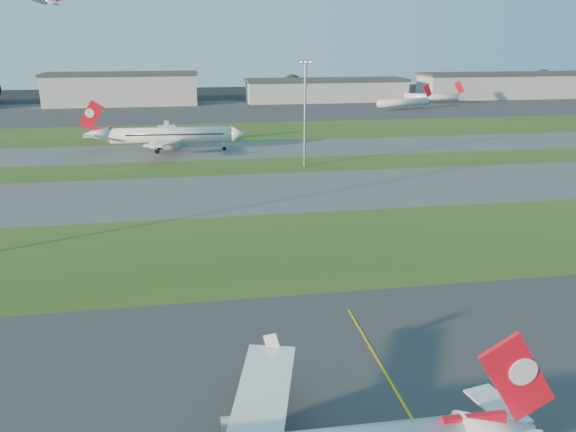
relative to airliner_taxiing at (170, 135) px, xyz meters
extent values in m
cube|color=#2F4F1A|center=(18.84, -81.00, -4.60)|extent=(300.00, 34.00, 0.01)
cube|color=#515154|center=(18.84, -48.00, -4.60)|extent=(300.00, 32.00, 0.01)
cube|color=#2F4F1A|center=(18.84, -23.00, -4.60)|extent=(300.00, 18.00, 0.01)
cube|color=#515154|center=(18.84, -1.00, -4.60)|extent=(300.00, 26.00, 0.01)
cube|color=#2F4F1A|center=(18.84, 32.00, -4.60)|extent=(300.00, 40.00, 0.01)
cube|color=#333335|center=(18.84, 92.00, -4.60)|extent=(400.00, 80.00, 0.01)
cube|color=red|center=(27.82, -130.91, 4.10)|extent=(6.08, 0.41, 7.09)
cube|color=white|center=(11.06, -123.19, -1.14)|extent=(7.65, 14.66, 1.45)
cylinder|color=gray|center=(9.63, -125.23, -2.17)|extent=(3.96, 2.21, 2.15)
cylinder|color=white|center=(0.41, -0.02, 0.13)|extent=(34.04, 6.31, 4.29)
cube|color=red|center=(-20.99, 1.26, 5.88)|extent=(7.33, 0.83, 8.54)
cube|color=white|center=(-0.18, 9.05, -0.43)|extent=(8.09, 17.56, 1.74)
cube|color=white|center=(-1.26, -8.97, -0.43)|extent=(9.91, 17.66, 1.74)
cylinder|color=gray|center=(1.36, 6.47, -1.68)|extent=(4.89, 2.87, 2.59)
cylinder|color=gray|center=(0.58, -6.59, -1.68)|extent=(4.89, 2.87, 2.59)
cylinder|color=white|center=(99.69, 81.43, -1.41)|extent=(26.00, 9.42, 3.20)
cube|color=red|center=(112.30, 84.59, 3.39)|extent=(5.09, 1.55, 6.16)
cylinder|color=white|center=(122.01, 102.61, -1.41)|extent=(25.39, 12.40, 3.20)
cube|color=red|center=(134.12, 97.90, 3.39)|extent=(4.93, 2.15, 6.16)
cylinder|color=gray|center=(33.84, -25.00, 7.89)|extent=(0.60, 0.60, 25.00)
cube|color=gray|center=(33.84, -25.00, 20.79)|extent=(3.20, 0.50, 0.80)
cube|color=#FFF2CC|center=(33.84, -25.00, 20.79)|extent=(2.80, 0.70, 0.35)
cube|color=#999BA0|center=(-26.16, 122.00, 2.39)|extent=(70.00, 22.00, 14.00)
cube|color=#383A3F|center=(-26.16, 122.00, 9.99)|extent=(71.40, 23.00, 1.20)
cube|color=#999BA0|center=(73.84, 122.00, 0.39)|extent=(80.00, 22.00, 10.00)
cube|color=#383A3F|center=(73.84, 122.00, 5.99)|extent=(81.60, 23.00, 1.20)
cube|color=#999BA0|center=(173.84, 122.00, 1.39)|extent=(95.00, 22.00, 12.00)
cube|color=#383A3F|center=(173.84, 122.00, 7.99)|extent=(96.90, 23.00, 1.20)
cylinder|color=black|center=(-1.16, 133.00, -2.81)|extent=(1.00, 1.00, 3.60)
sphere|color=black|center=(-1.16, 133.00, 1.24)|extent=(9.90, 9.90, 9.90)
cylinder|color=black|center=(58.84, 136.00, -2.51)|extent=(1.00, 1.00, 4.20)
sphere|color=black|center=(58.84, 136.00, 2.22)|extent=(11.55, 11.55, 11.55)
cylinder|color=black|center=(133.84, 134.00, -2.71)|extent=(1.00, 1.00, 3.80)
sphere|color=black|center=(133.84, 134.00, 1.57)|extent=(10.45, 10.45, 10.45)
cylinder|color=black|center=(203.84, 138.00, -2.31)|extent=(1.00, 1.00, 4.60)
sphere|color=black|center=(203.84, 138.00, 2.87)|extent=(12.65, 12.65, 12.65)
camera|label=1|loc=(6.80, -161.14, 26.38)|focal=35.00mm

